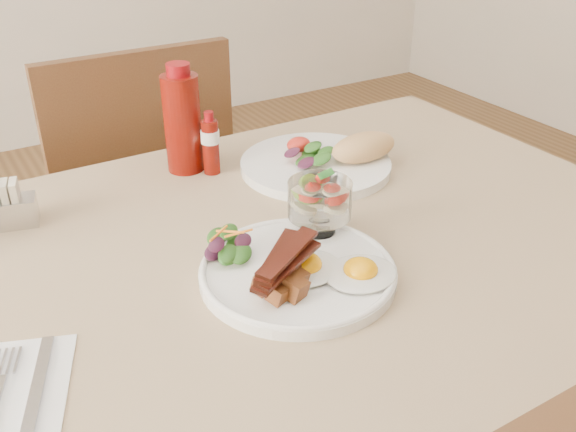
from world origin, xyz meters
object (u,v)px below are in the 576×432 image
at_px(second_plate, 327,159).
at_px(fruit_cup, 320,200).
at_px(ketchup_bottle, 183,122).
at_px(hot_sauce_bottle, 211,144).
at_px(table, 267,295).
at_px(main_plate, 298,273).
at_px(chair_far, 137,203).
at_px(sugar_caddy, 7,208).

bearing_deg(second_plate, fruit_cup, -126.84).
relative_size(ketchup_bottle, hot_sauce_bottle, 1.69).
xyz_separation_m(table, second_plate, (0.24, 0.19, 0.11)).
bearing_deg(main_plate, chair_far, 89.97).
bearing_deg(fruit_cup, ketchup_bottle, 101.98).
bearing_deg(sugar_caddy, chair_far, 64.84).
height_order(table, sugar_caddy, sugar_caddy).
relative_size(chair_far, main_plate, 3.32).
bearing_deg(second_plate, table, -141.54).
bearing_deg(table, sugar_caddy, 139.33).
relative_size(chair_far, ketchup_bottle, 4.54).
bearing_deg(table, main_plate, -90.26).
distance_m(table, main_plate, 0.13).
height_order(main_plate, fruit_cup, fruit_cup).
bearing_deg(hot_sauce_bottle, ketchup_bottle, 131.26).
bearing_deg(chair_far, second_plate, -63.10).
distance_m(table, chair_far, 0.68).
xyz_separation_m(table, sugar_caddy, (-0.32, 0.28, 0.12)).
distance_m(ketchup_bottle, sugar_caddy, 0.34).
height_order(fruit_cup, hot_sauce_bottle, hot_sauce_bottle).
bearing_deg(main_plate, hot_sauce_bottle, 83.33).
xyz_separation_m(chair_far, fruit_cup, (0.08, -0.68, 0.30)).
bearing_deg(second_plate, ketchup_bottle, 149.15).
xyz_separation_m(second_plate, sugar_caddy, (-0.56, 0.09, 0.01)).
bearing_deg(ketchup_bottle, main_plate, -91.21).
height_order(chair_far, second_plate, chair_far).
height_order(second_plate, hot_sauce_bottle, hot_sauce_bottle).
relative_size(main_plate, hot_sauce_bottle, 2.31).
distance_m(main_plate, fruit_cup, 0.13).
bearing_deg(main_plate, table, 89.74).
relative_size(main_plate, fruit_cup, 2.83).
xyz_separation_m(fruit_cup, hot_sauce_bottle, (-0.04, 0.31, -0.01)).
bearing_deg(chair_far, sugar_caddy, -129.70).
height_order(chair_far, hot_sauce_bottle, chair_far).
distance_m(fruit_cup, second_plate, 0.27).
distance_m(second_plate, ketchup_bottle, 0.28).
xyz_separation_m(main_plate, second_plate, (0.24, 0.28, 0.01)).
bearing_deg(main_plate, fruit_cup, 40.84).
bearing_deg(table, chair_far, 90.00).
height_order(second_plate, ketchup_bottle, ketchup_bottle).
bearing_deg(hot_sauce_bottle, main_plate, -96.67).
relative_size(table, second_plate, 4.49).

